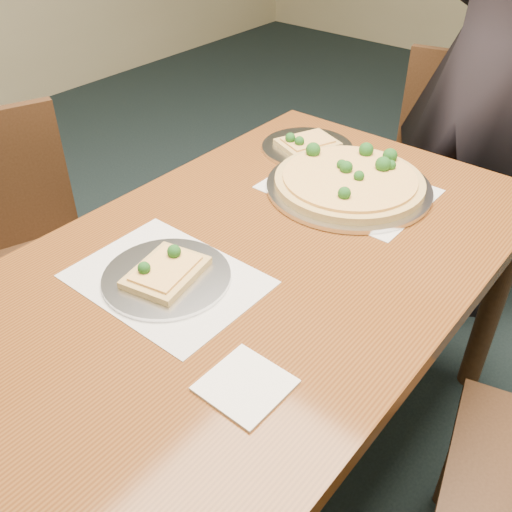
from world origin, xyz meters
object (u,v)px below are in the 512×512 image
Objects in this scene: diner at (495,65)px; slice_plate_near at (166,274)px; dining_table at (256,287)px; chair_far at (443,166)px; slice_plate_far at (307,145)px; pizza_pan at (350,181)px; chair_left at (20,248)px.

diner is 6.59× the size of slice_plate_near.
slice_plate_near is (-0.10, -0.19, 0.11)m from dining_table.
chair_far reaches higher than slice_plate_far.
chair_far is 3.25× the size of slice_plate_far.
dining_table is 5.36× the size of slice_plate_far.
slice_plate_near is (-0.08, -1.33, 0.25)m from chair_far.
slice_plate_far is at bearing -121.85° from chair_far.
chair_far is 0.69m from slice_plate_far.
chair_left is at bearing -143.29° from pizza_pan.
slice_plate_near is at bearing -117.04° from dining_table.
chair_left is (-0.78, -0.18, -0.14)m from dining_table.
chair_far is 1.53m from chair_left.
dining_table is 0.24m from slice_plate_near.
slice_plate_far reaches higher than dining_table.
slice_plate_far is at bearing 72.04° from diner.
slice_plate_near is at bearing -99.32° from pizza_pan.
diner reaches higher than pizza_pan.
pizza_pan is 0.60m from slice_plate_near.
diner is 0.70m from slice_plate_far.
chair_left is 1.01m from pizza_pan.
chair_left reaches higher than dining_table.
dining_table is at bearing 95.34° from diner.
slice_plate_far is (-0.22, -0.61, 0.25)m from chair_far.
slice_plate_far is (-0.13, 0.72, -0.00)m from slice_plate_near.
dining_table is at bearing 62.96° from slice_plate_near.
chair_far is 1.36m from slice_plate_near.
pizza_pan is at bearing -101.23° from chair_far.
diner is at bearing 83.38° from pizza_pan.
dining_table is at bearing -101.66° from chair_far.
chair_far is at bearing 91.17° from pizza_pan.
dining_table is 1.65× the size of chair_far.
slice_plate_far is (-0.23, 0.53, 0.10)m from dining_table.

